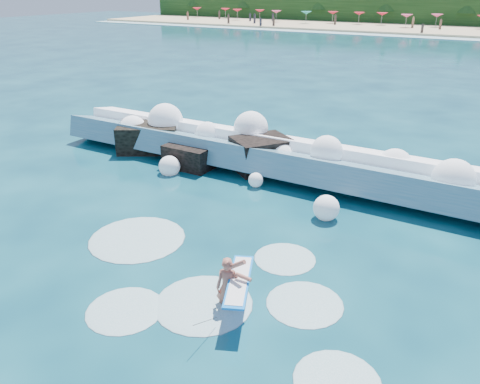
{
  "coord_description": "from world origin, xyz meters",
  "views": [
    {
      "loc": [
        8.15,
        -9.4,
        7.06
      ],
      "look_at": [
        1.5,
        2.0,
        1.2
      ],
      "focal_mm": 35.0,
      "sensor_mm": 36.0,
      "label": 1
    }
  ],
  "objects": [
    {
      "name": "beach",
      "position": [
        0.0,
        78.0,
        0.2
      ],
      "size": [
        140.0,
        20.0,
        0.4
      ],
      "primitive_type": "cube",
      "color": "tan",
      "rests_on": "ground"
    },
    {
      "name": "ground",
      "position": [
        0.0,
        0.0,
        0.0
      ],
      "size": [
        200.0,
        200.0,
        0.0
      ],
      "primitive_type": "plane",
      "color": "#083243",
      "rests_on": "ground"
    },
    {
      "name": "surf_foam",
      "position": [
        1.79,
        -1.04,
        0.0
      ],
      "size": [
        9.49,
        5.79,
        0.15
      ],
      "color": "silver",
      "rests_on": "ground"
    },
    {
      "name": "beach_umbrellas",
      "position": [
        0.16,
        80.19,
        2.25
      ],
      "size": [
        111.6,
        6.07,
        0.5
      ],
      "color": "red",
      "rests_on": "ground"
    },
    {
      "name": "surfer_with_board",
      "position": [
        3.34,
        -1.62,
        0.57
      ],
      "size": [
        1.29,
        2.78,
        1.55
      ],
      "color": "#A9604E",
      "rests_on": "ground"
    },
    {
      "name": "wet_band",
      "position": [
        0.0,
        67.0,
        0.04
      ],
      "size": [
        140.0,
        5.0,
        0.08
      ],
      "primitive_type": "cube",
      "color": "silver",
      "rests_on": "ground"
    },
    {
      "name": "wave_spray",
      "position": [
        -0.48,
        6.87,
        1.07
      ],
      "size": [
        15.24,
        5.01,
        2.28
      ],
      "color": "white",
      "rests_on": "ground"
    },
    {
      "name": "breaking_wave",
      "position": [
        -0.15,
        7.01,
        0.6
      ],
      "size": [
        19.78,
        3.01,
        1.7
      ],
      "color": "teal",
      "rests_on": "ground"
    },
    {
      "name": "treeline",
      "position": [
        0.0,
        88.0,
        2.5
      ],
      "size": [
        140.0,
        4.0,
        5.0
      ],
      "primitive_type": "cube",
      "color": "black",
      "rests_on": "ground"
    },
    {
      "name": "rock_cluster",
      "position": [
        -3.4,
        6.46,
        0.5
      ],
      "size": [
        8.74,
        3.42,
        1.56
      ],
      "color": "black",
      "rests_on": "ground"
    }
  ]
}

